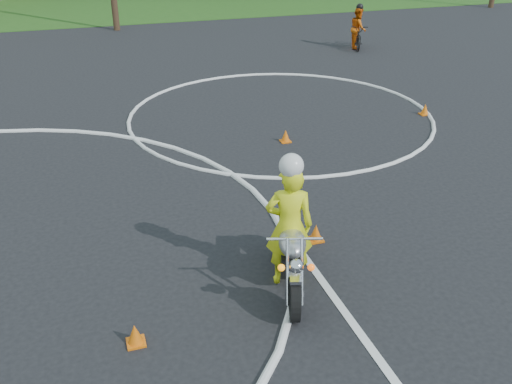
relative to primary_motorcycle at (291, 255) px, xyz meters
name	(u,v)px	position (x,y,z in m)	size (l,w,h in m)	color
grass_strip	(6,14)	(-5.50, 26.26, -0.54)	(120.00, 10.00, 0.02)	#1E4714
course_markings	(54,208)	(-3.33, 3.61, -0.54)	(19.05, 19.05, 0.12)	silver
primary_motorcycle	(291,255)	(0.00, 0.00, 0.00)	(0.98, 2.09, 1.13)	black
rider_primary_grp	(289,223)	(0.01, 0.14, 0.46)	(0.80, 0.64, 2.10)	yellow
rider_second_grp	(358,33)	(8.07, 13.71, 0.05)	(1.20, 1.86, 1.69)	black
traffic_cones	(263,213)	(0.24, 2.02, -0.41)	(11.91, 8.23, 0.30)	orange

